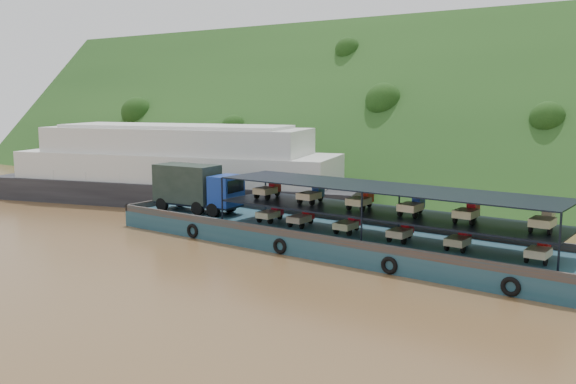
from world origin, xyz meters
The scene contains 4 objects.
ground centered at (0.00, 0.00, 0.00)m, with size 160.00×160.00×0.00m, color brown.
hillside centered at (0.00, 36.00, 0.00)m, with size 140.00×28.00×28.00m, color #1B3C15.
cargo_barge centered at (1.84, 1.22, 1.22)m, with size 35.00×7.18×4.88m.
passenger_ferry centered at (-19.51, 8.39, 3.25)m, with size 38.07×20.11×7.49m.
Camera 1 is at (26.05, -34.81, 10.39)m, focal length 40.00 mm.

